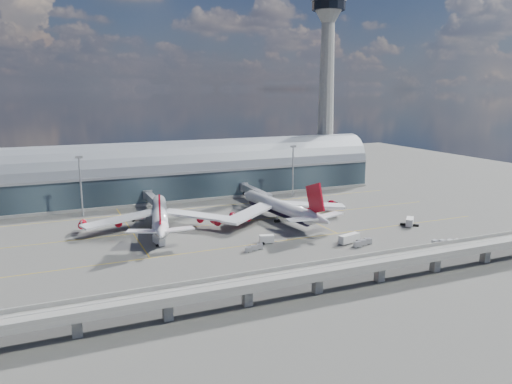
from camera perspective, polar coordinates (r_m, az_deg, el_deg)
name	(u,v)px	position (r m, az deg, el deg)	size (l,w,h in m)	color
ground	(240,237)	(182.11, -1.79, -5.17)	(500.00, 500.00, 0.00)	#474744
taxi_lines	(220,222)	(202.04, -4.11, -3.49)	(200.00, 80.12, 0.01)	gold
terminal	(183,174)	(251.93, -8.37, 2.08)	(200.00, 30.00, 28.00)	#1E2932
control_tower	(326,91)	(286.88, 8.04, 11.33)	(19.00, 19.00, 103.00)	gray
guideway	(318,274)	(133.50, 7.05, -9.23)	(220.00, 8.50, 7.20)	gray
floodlight_mast_left	(81,185)	(221.07, -19.40, 0.81)	(3.00, 0.70, 25.70)	gray
floodlight_mast_right	(293,170)	(248.34, 4.24, 2.57)	(3.00, 0.70, 25.70)	gray
airliner_left	(160,216)	(193.53, -10.94, -2.68)	(59.52, 62.68, 19.22)	white
airliner_right	(281,208)	(203.95, 2.82, -1.83)	(60.37, 63.13, 20.03)	white
jet_bridge_left	(153,199)	(224.67, -11.74, -0.80)	(4.40, 28.00, 7.25)	gray
jet_bridge_right	(254,191)	(236.82, -0.25, 0.08)	(4.40, 32.00, 7.25)	gray
service_truck_0	(159,241)	(176.46, -11.04, -5.46)	(3.15, 6.82, 2.72)	silver
service_truck_1	(267,239)	(174.59, 1.22, -5.41)	(5.45, 3.52, 2.91)	silver
service_truck_2	(349,238)	(177.83, 10.60, -5.24)	(8.95, 4.60, 3.12)	silver
service_truck_3	(410,222)	(205.02, 17.15, -3.29)	(6.48, 6.59, 3.23)	silver
service_truck_4	(269,202)	(231.33, 1.52, -1.20)	(3.30, 4.70, 2.49)	silver
service_truck_5	(138,217)	(210.33, -13.35, -2.76)	(6.33, 4.73, 2.87)	silver
cargo_train_0	(254,248)	(167.01, -0.23, -6.42)	(7.57, 3.69, 1.66)	gray
cargo_train_1	(450,242)	(185.48, 21.27, -5.37)	(13.23, 5.59, 1.77)	gray
cargo_train_2	(363,243)	(176.09, 12.09, -5.69)	(8.59, 4.02, 1.89)	gray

